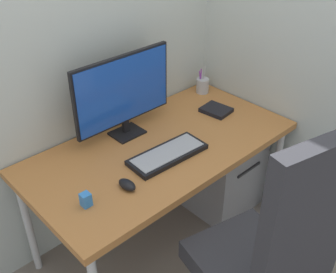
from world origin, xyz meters
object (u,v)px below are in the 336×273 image
office_chair (269,255)px  filing_cabinet (215,165)px  keyboard (168,154)px  notebook (216,110)px  monitor (124,92)px  pen_holder (203,85)px  desk_clamp_accessory (86,200)px  mouse (127,185)px

office_chair → filing_cabinet: office_chair is taller
keyboard → notebook: bearing=14.5°
monitor → keyboard: (0.02, -0.33, -0.25)m
office_chair → notebook: 1.09m
office_chair → filing_cabinet: 1.15m
pen_holder → desk_clamp_accessory: pen_holder is taller
filing_cabinet → desk_clamp_accessory: (-1.10, -0.16, 0.47)m
notebook → mouse: bearing=-174.0°
office_chair → monitor: office_chair is taller
office_chair → keyboard: office_chair is taller
filing_cabinet → notebook: bearing=162.9°
mouse → desk_clamp_accessory: desk_clamp_accessory is taller
office_chair → pen_holder: office_chair is taller
filing_cabinet → desk_clamp_accessory: desk_clamp_accessory is taller
monitor → desk_clamp_accessory: bearing=-144.9°
pen_holder → desk_clamp_accessory: (-1.22, -0.41, -0.02)m
notebook → pen_holder: bearing=54.0°
office_chair → notebook: size_ratio=7.51×
pen_holder → keyboard: bearing=-150.6°
filing_cabinet → mouse: bearing=-167.9°
office_chair → monitor: size_ratio=2.08×
filing_cabinet → mouse: 1.02m
mouse → notebook: bearing=8.8°
office_chair → mouse: 0.72m
office_chair → keyboard: (0.09, 0.73, 0.10)m
filing_cabinet → notebook: notebook is taller
office_chair → filing_cabinet: bearing=52.2°
mouse → pen_holder: 1.10m
pen_holder → notebook: bearing=-119.1°
filing_cabinet → keyboard: keyboard is taller
desk_clamp_accessory → mouse: bearing=-8.7°
keyboard → filing_cabinet: bearing=13.2°
pen_holder → notebook: 0.28m
mouse → office_chair: bearing=-75.6°
pen_holder → notebook: (-0.14, -0.25, -0.04)m
office_chair → monitor: (0.08, 1.06, 0.35)m
keyboard → mouse: 0.32m
filing_cabinet → pen_holder: bearing=65.9°
keyboard → desk_clamp_accessory: (-0.53, -0.02, 0.02)m
filing_cabinet → keyboard: 0.74m
filing_cabinet → desk_clamp_accessory: 1.21m
keyboard → pen_holder: pen_holder is taller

